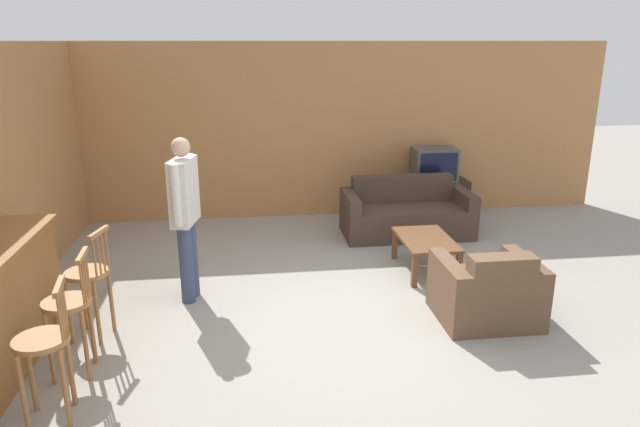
% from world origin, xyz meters
% --- Properties ---
extents(ground_plane, '(24.00, 24.00, 0.00)m').
position_xyz_m(ground_plane, '(0.00, 0.00, 0.00)').
color(ground_plane, gray).
extents(wall_back, '(9.40, 0.08, 2.60)m').
position_xyz_m(wall_back, '(0.00, 3.70, 1.30)').
color(wall_back, '#B27A47').
rests_on(wall_back, ground_plane).
extents(wall_left, '(0.08, 8.70, 2.60)m').
position_xyz_m(wall_left, '(-3.23, 1.35, 1.30)').
color(wall_left, '#B27A47').
rests_on(wall_left, ground_plane).
extents(bar_chair_near, '(0.43, 0.43, 1.04)m').
position_xyz_m(bar_chair_near, '(-2.27, -1.08, 0.55)').
color(bar_chair_near, '#996638').
rests_on(bar_chair_near, ground_plane).
extents(bar_chair_mid, '(0.40, 0.40, 1.04)m').
position_xyz_m(bar_chair_mid, '(-2.27, -0.49, 0.55)').
color(bar_chair_mid, '#996638').
rests_on(bar_chair_mid, ground_plane).
extents(bar_chair_far, '(0.46, 0.46, 1.04)m').
position_xyz_m(bar_chair_far, '(-2.27, 0.11, 0.55)').
color(bar_chair_far, '#996638').
rests_on(bar_chair_far, ground_plane).
extents(couch_far, '(1.76, 0.84, 0.77)m').
position_xyz_m(couch_far, '(1.34, 2.58, 0.28)').
color(couch_far, '#423328').
rests_on(couch_far, ground_plane).
extents(armchair_near, '(0.92, 0.80, 0.76)m').
position_xyz_m(armchair_near, '(1.42, -0.03, 0.29)').
color(armchair_near, brown).
rests_on(armchair_near, ground_plane).
extents(coffee_table, '(0.58, 0.93, 0.41)m').
position_xyz_m(coffee_table, '(1.20, 1.23, 0.35)').
color(coffee_table, brown).
rests_on(coffee_table, ground_plane).
extents(tv_unit, '(1.05, 0.46, 0.57)m').
position_xyz_m(tv_unit, '(1.97, 3.36, 0.28)').
color(tv_unit, '#2D2319').
rests_on(tv_unit, ground_plane).
extents(tv, '(0.64, 0.44, 0.49)m').
position_xyz_m(tv, '(1.97, 3.36, 0.81)').
color(tv, '#4C4C4C').
rests_on(tv, tv_unit).
extents(person_by_window, '(0.27, 0.59, 1.71)m').
position_xyz_m(person_by_window, '(-1.47, 0.83, 0.96)').
color(person_by_window, '#384260').
rests_on(person_by_window, ground_plane).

